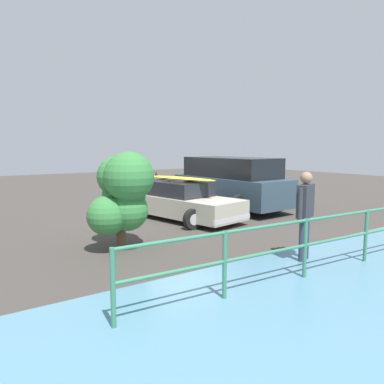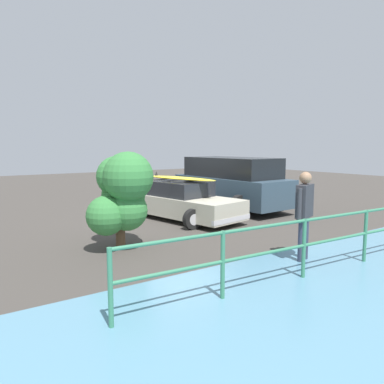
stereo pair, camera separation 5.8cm
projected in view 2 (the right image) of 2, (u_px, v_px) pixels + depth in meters
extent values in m
cube|color=#423D38|center=(185.00, 215.00, 12.99)|extent=(44.00, 44.00, 0.02)
cube|color=#B7B29E|center=(182.00, 205.00, 12.10)|extent=(2.30, 4.47, 0.60)
cube|color=#23262B|center=(178.00, 188.00, 12.16)|extent=(1.72, 2.26, 0.46)
cube|color=silver|center=(232.00, 219.00, 10.65)|extent=(1.59, 0.38, 0.14)
cube|color=silver|center=(142.00, 204.00, 13.59)|extent=(1.59, 0.38, 0.14)
cylinder|color=black|center=(229.00, 212.00, 11.75)|extent=(0.59, 0.18, 0.59)
cylinder|color=#B7B7BC|center=(229.00, 212.00, 11.75)|extent=(0.32, 0.19, 0.32)
cylinder|color=black|center=(193.00, 219.00, 10.63)|extent=(0.59, 0.18, 0.59)
cylinder|color=#B7B7BC|center=(193.00, 219.00, 10.63)|extent=(0.32, 0.19, 0.32)
cylinder|color=black|center=(173.00, 203.00, 13.61)|extent=(0.59, 0.18, 0.59)
cylinder|color=#B7B7BC|center=(173.00, 203.00, 13.61)|extent=(0.32, 0.19, 0.32)
cylinder|color=black|center=(137.00, 208.00, 12.49)|extent=(0.59, 0.18, 0.59)
cylinder|color=#B7B7BC|center=(137.00, 208.00, 12.49)|extent=(0.32, 0.19, 0.32)
cylinder|color=black|center=(190.00, 181.00, 11.73)|extent=(1.63, 0.32, 0.03)
cylinder|color=black|center=(166.00, 179.00, 12.52)|extent=(1.63, 0.32, 0.03)
ellipsoid|color=yellow|center=(181.00, 178.00, 12.05)|extent=(1.28, 2.83, 0.09)
cone|color=black|center=(156.00, 173.00, 12.75)|extent=(0.10, 0.10, 0.14)
cube|color=#334756|center=(231.00, 190.00, 14.01)|extent=(2.09, 4.75, 0.97)
cube|color=black|center=(232.00, 167.00, 13.91)|extent=(1.89, 3.72, 0.72)
cylinder|color=black|center=(192.00, 182.00, 15.91)|extent=(0.69, 0.22, 0.68)
cylinder|color=black|center=(277.00, 201.00, 13.52)|extent=(0.76, 0.22, 0.76)
cylinder|color=#B7B7BC|center=(277.00, 201.00, 13.52)|extent=(0.42, 0.23, 0.42)
cylinder|color=black|center=(240.00, 206.00, 12.38)|extent=(0.76, 0.22, 0.76)
cylinder|color=#B7B7BC|center=(240.00, 206.00, 12.38)|extent=(0.42, 0.23, 0.42)
cylinder|color=black|center=(225.00, 193.00, 15.73)|extent=(0.76, 0.22, 0.76)
cylinder|color=#B7B7BC|center=(225.00, 193.00, 15.73)|extent=(0.42, 0.23, 0.42)
cylinder|color=black|center=(189.00, 197.00, 14.58)|extent=(0.76, 0.22, 0.76)
cylinder|color=#B7B7BC|center=(189.00, 197.00, 14.58)|extent=(0.42, 0.23, 0.42)
cylinder|color=#33384C|center=(305.00, 238.00, 7.85)|extent=(0.13, 0.13, 0.91)
cylinder|color=#33384C|center=(301.00, 240.00, 7.65)|extent=(0.13, 0.13, 0.91)
cube|color=#333338|center=(305.00, 201.00, 7.65)|extent=(0.57, 0.38, 0.68)
sphere|color=#9E7556|center=(306.00, 178.00, 7.59)|extent=(0.25, 0.25, 0.25)
cylinder|color=#333338|center=(309.00, 200.00, 7.91)|extent=(0.09, 0.09, 0.64)
cylinder|color=#333338|center=(299.00, 204.00, 7.40)|extent=(0.09, 0.09, 0.64)
cylinder|color=#387F5B|center=(365.00, 236.00, 7.64)|extent=(0.07, 0.07, 1.08)
cylinder|color=#387F5B|center=(304.00, 248.00, 6.71)|extent=(0.07, 0.07, 1.08)
cylinder|color=#387F5B|center=(223.00, 265.00, 5.78)|extent=(0.07, 0.07, 1.08)
cylinder|color=#387F5B|center=(110.00, 288.00, 4.85)|extent=(0.07, 0.07, 1.08)
cylinder|color=#387F5B|center=(367.00, 211.00, 7.58)|extent=(10.79, 0.63, 0.06)
cylinder|color=#387F5B|center=(365.00, 233.00, 7.64)|extent=(10.79, 0.63, 0.06)
cylinder|color=brown|center=(121.00, 237.00, 8.72)|extent=(0.22, 0.22, 0.50)
sphere|color=#387F3D|center=(106.00, 216.00, 8.30)|extent=(0.90, 0.90, 0.90)
sphere|color=#387F3D|center=(128.00, 177.00, 8.32)|extent=(1.13, 1.13, 1.13)
sphere|color=#387F3D|center=(117.00, 176.00, 8.77)|extent=(0.95, 0.95, 0.95)
sphere|color=#387F3D|center=(127.00, 210.00, 8.49)|extent=(0.93, 0.93, 0.93)
sphere|color=#387F3D|center=(119.00, 209.00, 8.60)|extent=(0.92, 0.92, 0.92)
sphere|color=#387F3D|center=(123.00, 196.00, 9.02)|extent=(1.05, 1.05, 1.05)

